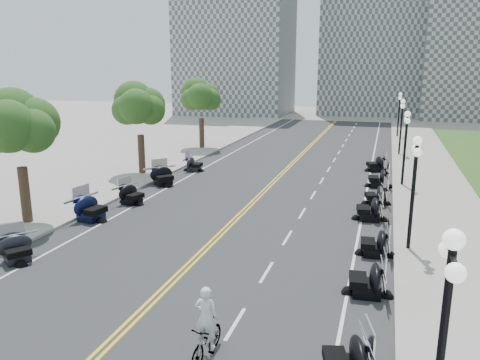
% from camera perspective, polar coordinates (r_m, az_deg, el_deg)
% --- Properties ---
extents(ground, '(160.00, 160.00, 0.00)m').
position_cam_1_polar(ground, '(19.78, -5.91, -9.96)').
color(ground, gray).
extents(road, '(16.00, 90.00, 0.01)m').
position_cam_1_polar(road, '(28.70, 1.97, -2.35)').
color(road, '#333335').
rests_on(road, ground).
extents(centerline_yellow_a, '(0.12, 90.00, 0.00)m').
position_cam_1_polar(centerline_yellow_a, '(28.72, 1.74, -2.31)').
color(centerline_yellow_a, yellow).
rests_on(centerline_yellow_a, road).
extents(centerline_yellow_b, '(0.12, 90.00, 0.00)m').
position_cam_1_polar(centerline_yellow_b, '(28.66, 2.20, -2.35)').
color(centerline_yellow_b, yellow).
rests_on(centerline_yellow_b, road).
extents(edge_line_north, '(0.12, 90.00, 0.00)m').
position_cam_1_polar(edge_line_north, '(27.76, 14.83, -3.34)').
color(edge_line_north, white).
rests_on(edge_line_north, road).
extents(edge_line_south, '(0.12, 90.00, 0.00)m').
position_cam_1_polar(edge_line_south, '(30.95, -9.53, -1.33)').
color(edge_line_south, white).
rests_on(edge_line_south, road).
extents(lane_dash_5, '(0.12, 2.00, 0.00)m').
position_cam_1_polar(lane_dash_5, '(15.42, -0.57, -17.10)').
color(lane_dash_5, white).
rests_on(lane_dash_5, road).
extents(lane_dash_6, '(0.12, 2.00, 0.00)m').
position_cam_1_polar(lane_dash_6, '(18.83, 3.25, -11.13)').
color(lane_dash_6, white).
rests_on(lane_dash_6, road).
extents(lane_dash_7, '(0.12, 2.00, 0.00)m').
position_cam_1_polar(lane_dash_7, '(22.44, 5.78, -7.01)').
color(lane_dash_7, white).
rests_on(lane_dash_7, road).
extents(lane_dash_8, '(0.12, 2.00, 0.00)m').
position_cam_1_polar(lane_dash_8, '(26.16, 7.58, -4.03)').
color(lane_dash_8, white).
rests_on(lane_dash_8, road).
extents(lane_dash_9, '(0.12, 2.00, 0.00)m').
position_cam_1_polar(lane_dash_9, '(29.95, 8.91, -1.80)').
color(lane_dash_9, white).
rests_on(lane_dash_9, road).
extents(lane_dash_10, '(0.12, 2.00, 0.00)m').
position_cam_1_polar(lane_dash_10, '(33.80, 9.94, -0.08)').
color(lane_dash_10, white).
rests_on(lane_dash_10, road).
extents(lane_dash_11, '(0.12, 2.00, 0.00)m').
position_cam_1_polar(lane_dash_11, '(37.67, 10.75, 1.30)').
color(lane_dash_11, white).
rests_on(lane_dash_11, road).
extents(lane_dash_12, '(0.12, 2.00, 0.00)m').
position_cam_1_polar(lane_dash_12, '(41.57, 11.42, 2.41)').
color(lane_dash_12, white).
rests_on(lane_dash_12, road).
extents(lane_dash_13, '(0.12, 2.00, 0.00)m').
position_cam_1_polar(lane_dash_13, '(45.48, 11.97, 3.34)').
color(lane_dash_13, white).
rests_on(lane_dash_13, road).
extents(lane_dash_14, '(0.12, 2.00, 0.00)m').
position_cam_1_polar(lane_dash_14, '(49.41, 12.44, 4.12)').
color(lane_dash_14, white).
rests_on(lane_dash_14, road).
extents(lane_dash_15, '(0.12, 2.00, 0.00)m').
position_cam_1_polar(lane_dash_15, '(53.35, 12.83, 4.78)').
color(lane_dash_15, white).
rests_on(lane_dash_15, road).
extents(lane_dash_16, '(0.12, 2.00, 0.00)m').
position_cam_1_polar(lane_dash_16, '(57.30, 13.18, 5.35)').
color(lane_dash_16, white).
rests_on(lane_dash_16, road).
extents(lane_dash_17, '(0.12, 2.00, 0.00)m').
position_cam_1_polar(lane_dash_17, '(61.26, 13.48, 5.85)').
color(lane_dash_17, white).
rests_on(lane_dash_17, road).
extents(lane_dash_18, '(0.12, 2.00, 0.00)m').
position_cam_1_polar(lane_dash_18, '(65.22, 13.74, 6.28)').
color(lane_dash_18, white).
rests_on(lane_dash_18, road).
extents(lane_dash_19, '(0.12, 2.00, 0.00)m').
position_cam_1_polar(lane_dash_19, '(69.18, 13.97, 6.67)').
color(lane_dash_19, white).
rests_on(lane_dash_19, road).
extents(sidewalk_north, '(5.00, 90.00, 0.15)m').
position_cam_1_polar(sidewalk_north, '(27.92, 23.27, -3.79)').
color(sidewalk_north, '#9E9991').
rests_on(sidewalk_north, ground).
extents(sidewalk_south, '(5.00, 90.00, 0.15)m').
position_cam_1_polar(sidewalk_south, '(32.95, -15.91, -0.64)').
color(sidewalk_south, '#9E9991').
rests_on(sidewalk_south, ground).
extents(distant_block_a, '(18.00, 14.00, 26.00)m').
position_cam_1_polar(distant_block_a, '(82.74, -0.47, 17.15)').
color(distant_block_a, gray).
rests_on(distant_block_a, ground).
extents(distant_block_b, '(16.00, 12.00, 30.00)m').
position_cam_1_polar(distant_block_b, '(84.97, 15.89, 17.91)').
color(distant_block_b, gray).
rests_on(distant_block_b, ground).
extents(street_lamp_1, '(0.50, 1.20, 4.90)m').
position_cam_1_polar(street_lamp_1, '(10.18, 23.29, -18.88)').
color(street_lamp_1, black).
rests_on(street_lamp_1, sidewalk_north).
extents(street_lamp_2, '(0.50, 1.20, 4.90)m').
position_cam_1_polar(street_lamp_2, '(21.32, 20.32, -1.62)').
color(street_lamp_2, black).
rests_on(street_lamp_2, sidewalk_north).
extents(street_lamp_3, '(0.50, 1.20, 4.90)m').
position_cam_1_polar(street_lamp_3, '(33.06, 19.45, 3.63)').
color(street_lamp_3, black).
rests_on(street_lamp_3, sidewalk_north).
extents(street_lamp_4, '(0.50, 1.20, 4.90)m').
position_cam_1_polar(street_lamp_4, '(44.94, 19.03, 6.11)').
color(street_lamp_4, black).
rests_on(street_lamp_4, sidewalk_north).
extents(street_lamp_5, '(0.50, 1.20, 4.90)m').
position_cam_1_polar(street_lamp_5, '(56.87, 18.79, 7.56)').
color(street_lamp_5, black).
rests_on(street_lamp_5, sidewalk_north).
extents(tree_2, '(4.80, 4.80, 9.20)m').
position_cam_1_polar(tree_2, '(25.60, -25.43, 5.26)').
color(tree_2, '#235619').
rests_on(tree_2, sidewalk_south).
extents(tree_3, '(4.80, 4.80, 9.20)m').
position_cam_1_polar(tree_3, '(35.30, -12.16, 8.21)').
color(tree_3, '#235619').
rests_on(tree_3, sidewalk_south).
extents(tree_4, '(4.80, 4.80, 9.20)m').
position_cam_1_polar(tree_4, '(46.10, -4.77, 9.66)').
color(tree_4, '#235619').
rests_on(tree_4, sidewalk_south).
extents(motorcycle_n_4, '(2.25, 2.25, 1.28)m').
position_cam_1_polar(motorcycle_n_4, '(13.13, 12.95, -20.25)').
color(motorcycle_n_4, black).
rests_on(motorcycle_n_4, road).
extents(motorcycle_n_5, '(2.08, 2.08, 1.34)m').
position_cam_1_polar(motorcycle_n_5, '(17.41, 15.23, -11.39)').
color(motorcycle_n_5, black).
rests_on(motorcycle_n_5, road).
extents(motorcycle_n_6, '(1.96, 1.96, 1.30)m').
position_cam_1_polar(motorcycle_n_6, '(20.93, 16.15, -7.18)').
color(motorcycle_n_6, black).
rests_on(motorcycle_n_6, road).
extents(motorcycle_n_7, '(2.23, 2.23, 1.40)m').
position_cam_1_polar(motorcycle_n_7, '(25.57, 15.50, -3.23)').
color(motorcycle_n_7, black).
rests_on(motorcycle_n_7, road).
extents(motorcycle_n_8, '(2.21, 2.21, 1.29)m').
position_cam_1_polar(motorcycle_n_8, '(28.58, 16.27, -1.62)').
color(motorcycle_n_8, black).
rests_on(motorcycle_n_8, road).
extents(motorcycle_n_9, '(2.20, 2.20, 1.41)m').
position_cam_1_polar(motorcycle_n_9, '(32.74, 16.55, 0.37)').
color(motorcycle_n_9, black).
rests_on(motorcycle_n_9, road).
extents(motorcycle_n_10, '(2.46, 2.46, 1.34)m').
position_cam_1_polar(motorcycle_n_10, '(37.73, 16.23, 2.03)').
color(motorcycle_n_10, black).
rests_on(motorcycle_n_10, road).
extents(motorcycle_s_5, '(2.50, 2.50, 1.26)m').
position_cam_1_polar(motorcycle_s_5, '(21.58, -25.62, -7.45)').
color(motorcycle_s_5, black).
rests_on(motorcycle_s_5, road).
extents(motorcycle_s_6, '(2.41, 2.41, 1.48)m').
position_cam_1_polar(motorcycle_s_6, '(25.78, -17.75, -3.16)').
color(motorcycle_s_6, black).
rests_on(motorcycle_s_6, road).
extents(motorcycle_s_7, '(2.23, 2.23, 1.28)m').
position_cam_1_polar(motorcycle_s_7, '(28.27, -13.10, -1.60)').
color(motorcycle_s_7, black).
rests_on(motorcycle_s_7, road).
extents(motorcycle_s_8, '(2.87, 2.87, 1.42)m').
position_cam_1_polar(motorcycle_s_8, '(32.31, -9.38, 0.59)').
color(motorcycle_s_8, black).
rests_on(motorcycle_s_8, road).
extents(motorcycle_s_9, '(1.84, 1.84, 1.25)m').
position_cam_1_polar(motorcycle_s_9, '(36.44, -5.64, 2.04)').
color(motorcycle_s_9, black).
rests_on(motorcycle_s_9, road).
extents(bicycle, '(0.67, 1.86, 1.09)m').
position_cam_1_polar(bicycle, '(13.65, -4.08, -18.94)').
color(bicycle, '#A51414').
rests_on(bicycle, road).
extents(cyclist_rider, '(0.66, 0.43, 1.81)m').
position_cam_1_polar(cyclist_rider, '(12.93, -4.19, -13.51)').
color(cyclist_rider, silver).
rests_on(cyclist_rider, bicycle).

